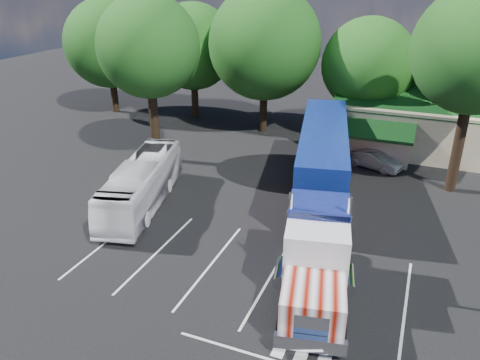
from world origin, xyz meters
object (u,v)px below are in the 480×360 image
at_px(semi_truck, 322,171).
at_px(silver_sedan, 374,160).
at_px(woman, 296,271).
at_px(tour_bus, 142,184).
at_px(bicycle, 343,216).

bearing_deg(semi_truck, silver_sedan, 63.76).
bearing_deg(woman, tour_bus, 59.88).
bearing_deg(tour_bus, semi_truck, 2.79).
relative_size(semi_truck, silver_sedan, 5.57).
relative_size(bicycle, silver_sedan, 0.42).
xyz_separation_m(semi_truck, tour_bus, (-10.80, -3.33, -1.25)).
xyz_separation_m(bicycle, tour_bus, (-12.50, -2.39, 1.03)).
bearing_deg(woman, semi_truck, -3.22).
relative_size(bicycle, tour_bus, 0.16).
relative_size(woman, silver_sedan, 0.37).
xyz_separation_m(semi_truck, bicycle, (1.70, -0.94, -2.28)).
bearing_deg(tour_bus, bicycle, -3.51).
distance_m(semi_truck, bicycle, 3.00).
bearing_deg(woman, silver_sedan, -13.61).
bearing_deg(semi_truck, tour_bus, -174.44).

